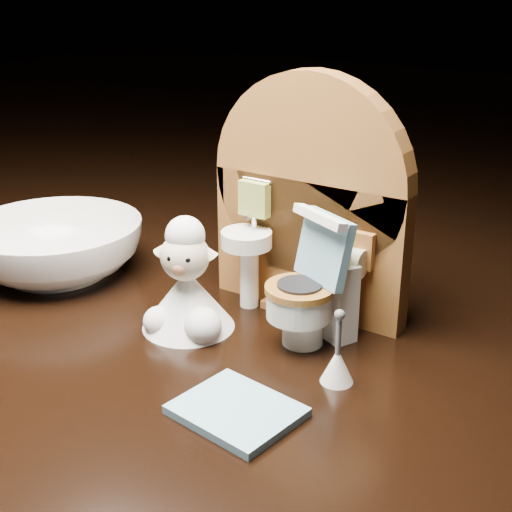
{
  "coord_description": "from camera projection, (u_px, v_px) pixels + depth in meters",
  "views": [
    {
      "loc": [
        0.2,
        -0.3,
        0.2
      ],
      "look_at": [
        -0.01,
        0.03,
        0.05
      ],
      "focal_mm": 50.0,
      "sensor_mm": 36.0,
      "label": 1
    }
  ],
  "objects": [
    {
      "name": "ceramic_bowl",
      "position": [
        56.0,
        248.0,
        0.51
      ],
      "size": [
        0.15,
        0.15,
        0.04
      ],
      "primitive_type": "imported",
      "rotation": [
        0.0,
        0.0,
        -0.26
      ],
      "color": "white",
      "rests_on": "ground"
    },
    {
      "name": "backdrop_panel",
      "position": [
        308.0,
        211.0,
        0.44
      ],
      "size": [
        0.13,
        0.05,
        0.15
      ],
      "color": "brown",
      "rests_on": "ground"
    },
    {
      "name": "plush_lamb",
      "position": [
        187.0,
        290.0,
        0.43
      ],
      "size": [
        0.06,
        0.06,
        0.07
      ],
      "rotation": [
        0.0,
        0.0,
        0.4
      ],
      "color": "white",
      "rests_on": "ground"
    },
    {
      "name": "toy_toilet",
      "position": [
        314.0,
        295.0,
        0.41
      ],
      "size": [
        0.05,
        0.05,
        0.08
      ],
      "rotation": [
        0.0,
        0.0,
        -0.44
      ],
      "color": "white",
      "rests_on": "ground"
    },
    {
      "name": "bath_mat",
      "position": [
        237.0,
        411.0,
        0.35
      ],
      "size": [
        0.06,
        0.05,
        0.0
      ],
      "primitive_type": "cube",
      "rotation": [
        0.0,
        0.0,
        -0.13
      ],
      "color": "#76ABC5",
      "rests_on": "ground"
    },
    {
      "name": "toilet_brush",
      "position": [
        337.0,
        363.0,
        0.37
      ],
      "size": [
        0.02,
        0.02,
        0.04
      ],
      "color": "white",
      "rests_on": "ground"
    }
  ]
}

